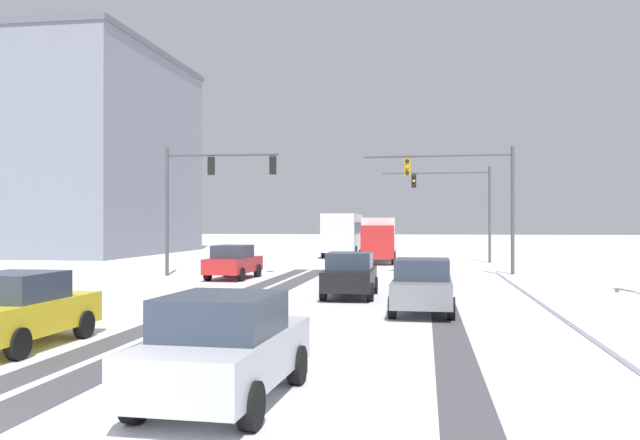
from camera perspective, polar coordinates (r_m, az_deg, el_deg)
The scene contains 15 objects.
wheel_track_left_lane at distance 22.60m, azimuth -6.13°, elevation -7.04°, with size 0.97×32.65×0.01m, color #4C4C51.
wheel_track_right_lane at distance 22.92m, azimuth -8.89°, elevation -6.95°, with size 0.81×32.65×0.01m, color #4C4C51.
wheel_track_center at distance 21.85m, azimuth 10.44°, elevation -7.27°, with size 0.82×32.65×0.01m, color #4C4C51.
sidewalk_kerb_right at distance 21.15m, azimuth 24.69°, elevation -7.34°, with size 4.00×32.65×0.12m, color white.
traffic_signal_near_right at distance 34.73m, azimuth 12.46°, elevation 2.79°, with size 7.52×0.51×6.50m.
traffic_signal_far_right at distance 46.61m, azimuth 11.62°, elevation 2.00°, with size 7.32×0.38×6.50m.
traffic_signal_near_left at distance 34.47m, azimuth -9.67°, elevation 3.01°, with size 5.82×0.59×6.50m.
car_red_lead at distance 32.47m, azimuth -7.36°, elevation -3.53°, with size 2.00×4.18×1.62m.
car_black_second at distance 24.34m, azimuth 2.56°, elevation -4.64°, with size 1.89×4.13×1.62m.
car_grey_third at distance 20.20m, azimuth 8.66°, elevation -5.53°, with size 1.89×4.13×1.62m.
car_yellow_cab_fourth at distance 15.96m, azimuth -24.18°, elevation -6.93°, with size 1.86×4.11×1.62m.
car_silver_fifth at distance 10.32m, azimuth -8.14°, elevation -10.64°, with size 1.98×4.18×1.62m.
bus_oncoming at distance 54.66m, azimuth 2.02°, elevation -0.97°, with size 2.93×11.07×3.38m.
box_truck_delivery at distance 45.93m, azimuth 4.98°, elevation -1.55°, with size 2.56×7.49×3.02m.
office_building_far_left_block at distance 65.14m, azimuth -23.25°, elevation 5.13°, with size 24.60×21.48×17.51m.
Camera 1 is at (4.31, -6.84, 2.68)m, focal length 37.79 mm.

